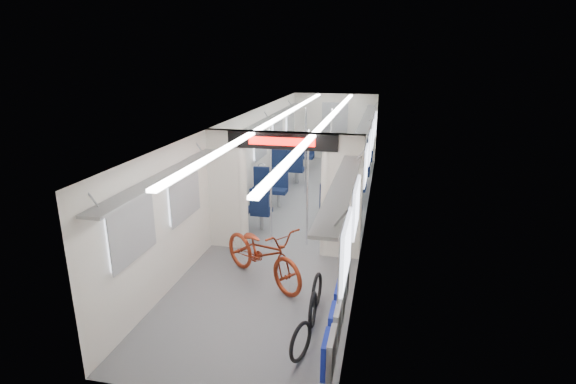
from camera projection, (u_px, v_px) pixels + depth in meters
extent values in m
plane|color=#515456|center=(303.00, 215.00, 10.53)|extent=(12.00, 12.00, 0.00)
cube|color=beige|center=(242.00, 164.00, 10.49)|extent=(0.02, 12.00, 2.30)
cube|color=beige|center=(368.00, 171.00, 9.89)|extent=(0.02, 12.00, 2.30)
cube|color=beige|center=(335.00, 127.00, 15.78)|extent=(2.90, 0.02, 2.30)
cube|color=beige|center=(195.00, 308.00, 4.60)|extent=(2.90, 0.02, 2.30)
cube|color=silver|center=(304.00, 117.00, 9.85)|extent=(2.90, 12.00, 0.02)
cube|color=white|center=(279.00, 117.00, 9.97)|extent=(0.12, 11.40, 0.04)
cube|color=white|center=(329.00, 119.00, 9.74)|extent=(0.12, 11.40, 0.04)
cube|color=beige|center=(226.00, 197.00, 8.60)|extent=(0.65, 0.18, 2.00)
cube|color=beige|center=(344.00, 205.00, 8.14)|extent=(0.65, 0.18, 2.00)
cube|color=beige|center=(283.00, 140.00, 8.03)|extent=(2.90, 0.18, 0.30)
cylinder|color=beige|center=(243.00, 198.00, 8.54)|extent=(0.20, 0.20, 2.00)
cylinder|color=beige|center=(326.00, 204.00, 8.21)|extent=(0.20, 0.20, 2.00)
cube|color=black|center=(282.00, 141.00, 7.93)|extent=(2.00, 0.03, 0.30)
cube|color=#FF0C07|center=(281.00, 142.00, 7.90)|extent=(1.20, 0.02, 0.14)
cube|color=silver|center=(131.00, 230.00, 5.94)|extent=(0.04, 1.00, 0.75)
cube|color=silver|center=(346.00, 250.00, 5.35)|extent=(0.04, 1.00, 0.75)
cube|color=silver|center=(184.00, 195.00, 7.43)|extent=(0.04, 1.00, 0.75)
cube|color=silver|center=(356.00, 207.00, 6.84)|extent=(0.04, 1.00, 0.75)
cube|color=silver|center=(236.00, 159.00, 9.94)|extent=(0.04, 1.00, 0.75)
cube|color=silver|center=(366.00, 165.00, 9.36)|extent=(0.04, 1.00, 0.75)
cube|color=silver|center=(260.00, 143.00, 11.72)|extent=(0.04, 1.00, 0.75)
cube|color=silver|center=(370.00, 147.00, 11.13)|extent=(0.04, 1.00, 0.75)
cube|color=silver|center=(277.00, 131.00, 13.49)|extent=(0.04, 1.00, 0.75)
cube|color=silver|center=(373.00, 134.00, 12.90)|extent=(0.04, 1.00, 0.75)
cube|color=silver|center=(290.00, 122.00, 15.16)|extent=(0.04, 1.00, 0.75)
cube|color=silver|center=(375.00, 125.00, 14.58)|extent=(0.04, 1.00, 0.75)
cube|color=gray|center=(167.00, 175.00, 6.49)|extent=(0.30, 3.60, 0.04)
cube|color=gray|center=(342.00, 186.00, 5.96)|extent=(0.30, 3.60, 0.04)
cube|color=gray|center=(271.00, 118.00, 12.08)|extent=(0.30, 7.60, 0.04)
cube|color=gray|center=(366.00, 121.00, 11.56)|extent=(0.30, 7.60, 0.04)
cube|color=gray|center=(334.00, 131.00, 15.77)|extent=(0.90, 0.05, 2.00)
imported|color=maroon|center=(263.00, 253.00, 7.37)|extent=(1.95, 1.69, 1.01)
cube|color=gray|center=(331.00, 355.00, 4.76)|extent=(0.06, 0.44, 0.50)
cube|color=#101C93|center=(326.00, 354.00, 4.78)|extent=(0.06, 0.40, 0.42)
cube|color=gray|center=(337.00, 325.00, 5.28)|extent=(0.06, 0.44, 0.50)
cube|color=#101C93|center=(332.00, 325.00, 5.29)|extent=(0.06, 0.40, 0.42)
cube|color=gray|center=(342.00, 301.00, 5.79)|extent=(0.06, 0.44, 0.50)
cube|color=#101C93|center=(337.00, 301.00, 5.80)|extent=(0.06, 0.40, 0.42)
cube|color=gray|center=(346.00, 281.00, 6.30)|extent=(0.06, 0.44, 0.50)
cube|color=#101C93|center=(342.00, 281.00, 6.31)|extent=(0.06, 0.40, 0.42)
torus|color=black|center=(301.00, 343.00, 5.51)|extent=(0.21, 0.51, 0.52)
torus|color=black|center=(313.00, 311.00, 6.20)|extent=(0.05, 0.51, 0.51)
torus|color=black|center=(317.00, 292.00, 6.69)|extent=(0.09, 0.54, 0.53)
cube|color=black|center=(262.00, 212.00, 9.58)|extent=(0.41, 0.38, 0.10)
cylinder|color=gray|center=(262.00, 221.00, 9.65)|extent=(0.10, 0.10, 0.35)
cube|color=black|center=(259.00, 201.00, 9.35)|extent=(0.41, 0.07, 0.50)
torus|color=silver|center=(259.00, 189.00, 9.28)|extent=(0.21, 0.03, 0.21)
cube|color=black|center=(279.00, 191.00, 11.01)|extent=(0.41, 0.38, 0.10)
cylinder|color=gray|center=(279.00, 200.00, 11.08)|extent=(0.10, 0.10, 0.35)
cube|color=black|center=(280.00, 178.00, 11.07)|extent=(0.41, 0.07, 0.50)
torus|color=silver|center=(280.00, 168.00, 10.99)|extent=(0.21, 0.03, 0.21)
cube|color=black|center=(241.00, 210.00, 9.68)|extent=(0.41, 0.38, 0.10)
cylinder|color=gray|center=(241.00, 220.00, 9.75)|extent=(0.10, 0.10, 0.35)
cube|color=black|center=(238.00, 199.00, 9.45)|extent=(0.41, 0.07, 0.50)
torus|color=silver|center=(238.00, 188.00, 9.37)|extent=(0.21, 0.03, 0.21)
cube|color=black|center=(260.00, 190.00, 11.11)|extent=(0.41, 0.38, 0.10)
cylinder|color=gray|center=(260.00, 198.00, 11.18)|extent=(0.10, 0.10, 0.35)
cube|color=black|center=(262.00, 176.00, 11.17)|extent=(0.41, 0.07, 0.50)
torus|color=silver|center=(262.00, 167.00, 11.09)|extent=(0.21, 0.03, 0.21)
cube|color=black|center=(330.00, 208.00, 9.83)|extent=(0.43, 0.40, 0.10)
cylinder|color=gray|center=(330.00, 217.00, 9.90)|extent=(0.10, 0.10, 0.35)
cube|color=black|center=(330.00, 196.00, 9.59)|extent=(0.43, 0.08, 0.53)
torus|color=silver|center=(330.00, 184.00, 9.51)|extent=(0.22, 0.03, 0.22)
cube|color=black|center=(339.00, 187.00, 11.35)|extent=(0.43, 0.40, 0.10)
cylinder|color=gray|center=(338.00, 195.00, 11.42)|extent=(0.10, 0.10, 0.35)
cube|color=black|center=(340.00, 173.00, 11.41)|extent=(0.43, 0.08, 0.53)
torus|color=silver|center=(340.00, 163.00, 11.33)|extent=(0.22, 0.03, 0.22)
cube|color=black|center=(352.00, 209.00, 9.74)|extent=(0.43, 0.40, 0.10)
cylinder|color=gray|center=(351.00, 219.00, 9.80)|extent=(0.10, 0.10, 0.35)
cube|color=black|center=(352.00, 198.00, 9.49)|extent=(0.43, 0.08, 0.53)
torus|color=silver|center=(352.00, 186.00, 9.41)|extent=(0.22, 0.03, 0.22)
cube|color=black|center=(357.00, 188.00, 11.25)|extent=(0.43, 0.40, 0.10)
cylinder|color=gray|center=(357.00, 196.00, 11.32)|extent=(0.10, 0.10, 0.35)
cube|color=black|center=(358.00, 174.00, 11.31)|extent=(0.43, 0.08, 0.53)
torus|color=silver|center=(359.00, 164.00, 11.23)|extent=(0.22, 0.03, 0.22)
cube|color=black|center=(296.00, 169.00, 13.04)|extent=(0.45, 0.42, 0.10)
cylinder|color=gray|center=(296.00, 177.00, 13.10)|extent=(0.10, 0.10, 0.35)
cube|color=black|center=(295.00, 160.00, 12.78)|extent=(0.45, 0.08, 0.55)
torus|color=silver|center=(295.00, 150.00, 12.70)|extent=(0.23, 0.03, 0.23)
cube|color=black|center=(307.00, 157.00, 14.63)|extent=(0.45, 0.42, 0.10)
cylinder|color=gray|center=(307.00, 163.00, 14.70)|extent=(0.10, 0.10, 0.35)
cube|color=black|center=(308.00, 146.00, 14.69)|extent=(0.45, 0.08, 0.55)
torus|color=silver|center=(308.00, 137.00, 14.61)|extent=(0.23, 0.03, 0.23)
cube|color=black|center=(281.00, 169.00, 13.13)|extent=(0.45, 0.42, 0.10)
cylinder|color=gray|center=(281.00, 176.00, 13.20)|extent=(0.10, 0.10, 0.35)
cube|color=black|center=(279.00, 159.00, 12.88)|extent=(0.45, 0.08, 0.55)
torus|color=silver|center=(279.00, 150.00, 12.79)|extent=(0.23, 0.03, 0.23)
cube|color=black|center=(293.00, 156.00, 14.73)|extent=(0.45, 0.42, 0.10)
cylinder|color=gray|center=(293.00, 163.00, 14.79)|extent=(0.10, 0.10, 0.35)
cube|color=black|center=(294.00, 145.00, 14.79)|extent=(0.45, 0.08, 0.55)
torus|color=silver|center=(294.00, 137.00, 14.71)|extent=(0.23, 0.03, 0.23)
cube|color=black|center=(344.00, 172.00, 12.73)|extent=(0.48, 0.45, 0.10)
cylinder|color=gray|center=(344.00, 180.00, 12.79)|extent=(0.10, 0.10, 0.35)
cube|color=black|center=(344.00, 162.00, 12.45)|extent=(0.48, 0.09, 0.59)
torus|color=silver|center=(345.00, 151.00, 12.37)|extent=(0.24, 0.03, 0.24)
cube|color=black|center=(350.00, 158.00, 14.43)|extent=(0.48, 0.45, 0.10)
cylinder|color=gray|center=(350.00, 165.00, 14.49)|extent=(0.10, 0.10, 0.35)
cube|color=black|center=(351.00, 147.00, 14.49)|extent=(0.48, 0.09, 0.59)
torus|color=silver|center=(351.00, 137.00, 14.41)|extent=(0.24, 0.03, 0.24)
cube|color=black|center=(361.00, 173.00, 12.63)|extent=(0.48, 0.45, 0.10)
cylinder|color=gray|center=(361.00, 181.00, 12.70)|extent=(0.10, 0.10, 0.35)
cube|color=black|center=(361.00, 163.00, 12.36)|extent=(0.48, 0.09, 0.59)
torus|color=silver|center=(362.00, 152.00, 12.27)|extent=(0.24, 0.03, 0.24)
cube|color=black|center=(365.00, 159.00, 14.33)|extent=(0.48, 0.45, 0.10)
cylinder|color=gray|center=(364.00, 166.00, 14.40)|extent=(0.10, 0.10, 0.35)
cube|color=black|center=(366.00, 147.00, 14.40)|extent=(0.48, 0.09, 0.59)
torus|color=silver|center=(366.00, 138.00, 14.31)|extent=(0.24, 0.03, 0.24)
cylinder|color=silver|center=(271.00, 188.00, 8.68)|extent=(0.04, 0.04, 2.30)
cylinder|color=silver|center=(307.00, 189.00, 8.57)|extent=(0.04, 0.04, 2.30)
cylinder|color=silver|center=(306.00, 152.00, 11.84)|extent=(0.04, 0.04, 2.30)
cylinder|color=silver|center=(331.00, 153.00, 11.61)|extent=(0.05, 0.05, 2.30)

